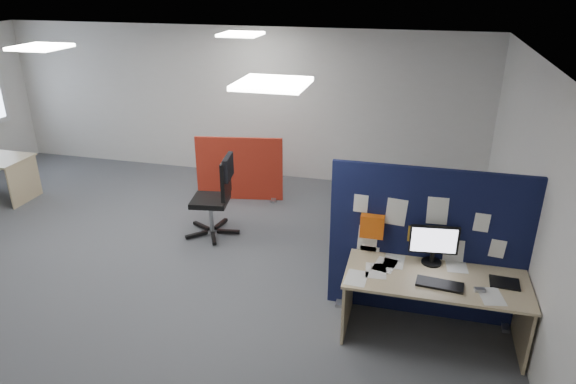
% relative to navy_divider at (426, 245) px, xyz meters
% --- Properties ---
extents(floor, '(9.00, 9.00, 0.00)m').
position_rel_navy_divider_xyz_m(floor, '(-3.46, 0.22, -0.87)').
color(floor, '#515459').
rests_on(floor, ground).
extents(ceiling, '(9.00, 7.00, 0.02)m').
position_rel_navy_divider_xyz_m(ceiling, '(-3.46, 0.22, 1.83)').
color(ceiling, white).
rests_on(ceiling, wall_back).
extents(wall_back, '(9.00, 0.02, 2.70)m').
position_rel_navy_divider_xyz_m(wall_back, '(-3.46, 3.72, 0.48)').
color(wall_back, silver).
rests_on(wall_back, floor).
extents(wall_right, '(0.02, 7.00, 2.70)m').
position_rel_navy_divider_xyz_m(wall_right, '(1.04, 0.22, 0.48)').
color(wall_right, silver).
rests_on(wall_right, floor).
extents(ceiling_lights, '(4.10, 4.10, 0.04)m').
position_rel_navy_divider_xyz_m(ceiling_lights, '(-3.13, 0.88, 1.80)').
color(ceiling_lights, white).
rests_on(ceiling_lights, ceiling).
extents(navy_divider, '(2.11, 0.30, 1.74)m').
position_rel_navy_divider_xyz_m(navy_divider, '(0.00, 0.00, 0.00)').
color(navy_divider, black).
rests_on(navy_divider, floor).
extents(main_desk, '(1.81, 0.81, 0.73)m').
position_rel_navy_divider_xyz_m(main_desk, '(0.12, -0.35, -0.31)').
color(main_desk, tan).
rests_on(main_desk, floor).
extents(monitor_main, '(0.50, 0.21, 0.44)m').
position_rel_navy_divider_xyz_m(monitor_main, '(0.07, -0.13, 0.10)').
color(monitor_main, black).
rests_on(monitor_main, main_desk).
extents(keyboard, '(0.47, 0.22, 0.02)m').
position_rel_navy_divider_xyz_m(keyboard, '(0.15, -0.54, -0.13)').
color(keyboard, black).
rests_on(keyboard, main_desk).
extents(mouse, '(0.11, 0.08, 0.03)m').
position_rel_navy_divider_xyz_m(mouse, '(0.52, -0.55, -0.13)').
color(mouse, '#9B9DA1').
rests_on(mouse, main_desk).
extents(paper_tray, '(0.29, 0.23, 0.01)m').
position_rel_navy_divider_xyz_m(paper_tray, '(0.77, -0.35, -0.13)').
color(paper_tray, black).
rests_on(paper_tray, main_desk).
extents(red_divider, '(1.43, 0.30, 1.08)m').
position_rel_navy_divider_xyz_m(red_divider, '(-3.00, 2.51, -0.34)').
color(red_divider, '#AD3016').
rests_on(red_divider, floor).
extents(office_chair, '(0.79, 0.79, 1.20)m').
position_rel_navy_divider_xyz_m(office_chair, '(-2.86, 1.22, -0.19)').
color(office_chair, black).
rests_on(office_chair, floor).
extents(desk_papers, '(1.52, 0.83, 0.00)m').
position_rel_navy_divider_xyz_m(desk_papers, '(-0.15, -0.37, -0.14)').
color(desk_papers, white).
rests_on(desk_papers, main_desk).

